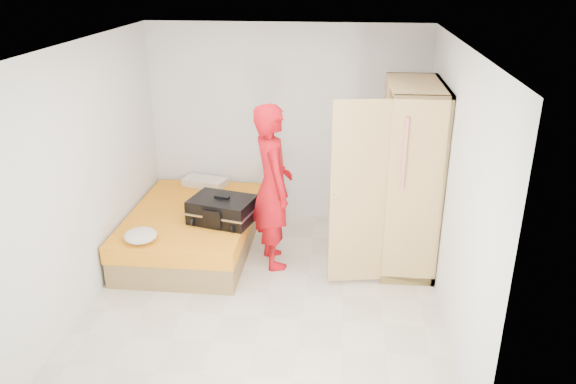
# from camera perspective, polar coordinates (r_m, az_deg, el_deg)

# --- Properties ---
(room) EXTENTS (4.00, 4.02, 2.60)m
(room) POSITION_cam_1_polar(r_m,az_deg,el_deg) (5.51, -2.27, 1.30)
(room) COLOR beige
(room) RESTS_ON ground
(bed) EXTENTS (1.42, 2.02, 0.50)m
(bed) POSITION_cam_1_polar(r_m,az_deg,el_deg) (6.95, -9.73, -3.83)
(bed) COLOR olive
(bed) RESTS_ON ground
(wardrobe) EXTENTS (1.16, 1.28, 2.10)m
(wardrobe) POSITION_cam_1_polar(r_m,az_deg,el_deg) (6.40, 11.83, 1.00)
(wardrobe) COLOR tan
(wardrobe) RESTS_ON ground
(person) EXTENTS (0.67, 0.81, 1.90)m
(person) POSITION_cam_1_polar(r_m,az_deg,el_deg) (6.27, -1.57, 0.54)
(person) COLOR red
(person) RESTS_ON ground
(suitcase) EXTENTS (0.82, 0.68, 0.31)m
(suitcase) POSITION_cam_1_polar(r_m,az_deg,el_deg) (6.49, -6.70, -1.81)
(suitcase) COLOR black
(suitcase) RESTS_ON bed
(round_cushion) EXTENTS (0.35, 0.35, 0.13)m
(round_cushion) POSITION_cam_1_polar(r_m,az_deg,el_deg) (6.22, -14.74, -4.31)
(round_cushion) COLOR silver
(round_cushion) RESTS_ON bed
(pillow) EXTENTS (0.61, 0.42, 0.10)m
(pillow) POSITION_cam_1_polar(r_m,az_deg,el_deg) (7.58, -8.42, 1.02)
(pillow) COLOR silver
(pillow) RESTS_ON bed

